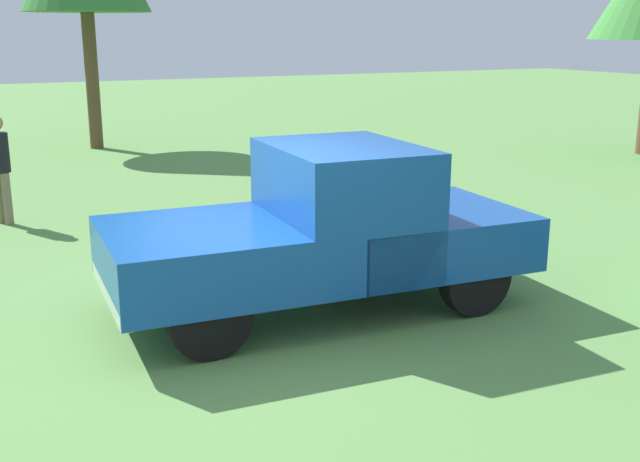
{
  "coord_description": "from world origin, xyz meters",
  "views": [
    {
      "loc": [
        2.68,
        7.2,
        3.07
      ],
      "look_at": [
        -0.94,
        -0.21,
        0.9
      ],
      "focal_mm": 43.59,
      "sensor_mm": 36.0,
      "label": 1
    }
  ],
  "objects": [
    {
      "name": "ground_plane",
      "position": [
        0.0,
        0.0,
        0.0
      ],
      "size": [
        80.0,
        80.0,
        0.0
      ],
      "primitive_type": "plane",
      "color": "#5B8C47"
    },
    {
      "name": "pickup_truck",
      "position": [
        -1.06,
        -0.2,
        0.96
      ],
      "size": [
        4.76,
        2.2,
        1.83
      ],
      "rotation": [
        0.0,
        0.0,
        6.23
      ],
      "color": "black",
      "rests_on": "ground_plane"
    },
    {
      "name": "person_bystander",
      "position": [
        1.9,
        -5.95,
        0.98
      ],
      "size": [
        0.44,
        0.44,
        1.73
      ],
      "rotation": [
        0.0,
        0.0,
        3.66
      ],
      "color": "#7A6B51",
      "rests_on": "ground_plane"
    }
  ]
}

